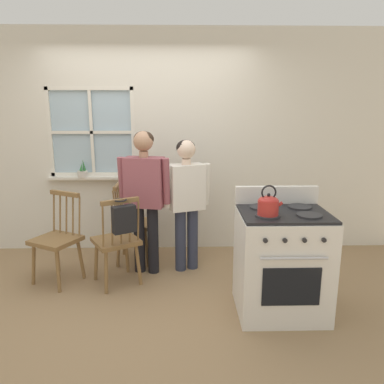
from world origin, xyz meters
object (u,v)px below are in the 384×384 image
Objects in this scene: handbag at (124,218)px; person_teen_center at (186,194)px; chair_near_wall at (57,240)px; chair_center_cluster at (133,224)px; potted_plant at (83,172)px; kettle at (268,205)px; person_elderly_left at (145,189)px; chair_by_window at (117,242)px; stove at (281,261)px.

person_teen_center is at bearing 42.07° from handbag.
chair_near_wall is at bearing 159.45° from handbag.
chair_center_cluster is 4.26× the size of potted_plant.
person_elderly_left is at bearing 138.46° from kettle.
chair_near_wall is 3.05× the size of handbag.
chair_near_wall is at bearing -156.31° from person_elderly_left.
chair_by_window is 4.26× the size of potted_plant.
stove is 4.39× the size of kettle.
handbag is (-1.25, 0.49, -0.26)m from kettle.
stove reaches higher than chair_by_window.
chair_near_wall is 3.79× the size of kettle.
person_teen_center is (0.63, -0.24, 0.42)m from chair_center_cluster.
person_elderly_left reaches higher than kettle.
chair_by_window is at bearing 119.85° from handbag.
chair_near_wall is 0.87m from chair_center_cluster.
handbag is at bearing -157.74° from person_teen_center.
chair_by_window is 0.58m from chair_center_cluster.
kettle reaches higher than chair_by_window.
stove is at bearing 37.76° from kettle.
person_teen_center is (0.44, 0.06, -0.07)m from person_elderly_left.
handbag is (0.12, -0.20, 0.31)m from chair_by_window.
chair_near_wall is 0.64× the size of person_teen_center.
potted_plant is 1.34m from handbag.
person_elderly_left is 1.47m from kettle.
person_teen_center is 1.23m from kettle.
person_elderly_left reaches higher than chair_center_cluster.
chair_near_wall is (-0.62, 0.07, 0.00)m from chair_by_window.
stove is (2.16, -0.64, 0.02)m from chair_near_wall.
stove is (0.82, -0.90, -0.40)m from person_teen_center.
kettle is at bearing -132.72° from chair_center_cluster.
chair_center_cluster is at bearing -128.21° from chair_by_window.
person_elderly_left is 1.59m from stove.
potted_plant is (-1.26, 0.60, 0.14)m from person_teen_center.
stove is 0.59m from kettle.
stove is 1.49m from handbag.
person_teen_center is at bearing 175.22° from chair_by_window.
stove reaches higher than handbag.
person_teen_center reaches higher than kettle.
chair_near_wall is 0.85m from handbag.
kettle reaches higher than stove.
person_elderly_left is 0.53m from handbag.
handbag is (-1.42, 0.36, 0.29)m from stove.
kettle is (0.65, -1.03, 0.15)m from person_teen_center.
stove is at bearing 11.49° from chair_near_wall.
chair_by_window is at bearing 21.32° from chair_near_wall.
person_elderly_left is 1.07× the size of person_teen_center.
kettle is at bearing -40.41° from potted_plant.
chair_by_window is at bearing 173.77° from chair_center_cluster.
chair_center_cluster is 0.64× the size of person_teen_center.
chair_by_window is at bearing -123.69° from person_elderly_left.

